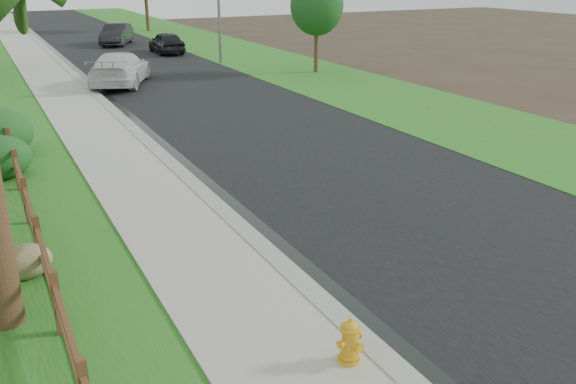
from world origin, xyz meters
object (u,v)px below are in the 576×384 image
ranch_fence (32,217)px  dark_car_mid (166,42)px  fire_hydrant (350,342)px  white_suv (120,69)px

ranch_fence → dark_car_mid: size_ratio=4.20×
fire_hydrant → white_suv: (2.10, 23.35, 0.37)m
ranch_fence → white_suv: white_suv is taller
fire_hydrant → dark_car_mid: size_ratio=0.17×
fire_hydrant → white_suv: size_ratio=0.13×
ranch_fence → dark_car_mid: dark_car_mid is taller
dark_car_mid → fire_hydrant: bearing=79.2°
ranch_fence → fire_hydrant: bearing=-60.9°
white_suv → dark_car_mid: size_ratio=1.31×
ranch_fence → fire_hydrant: ranch_fence is taller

